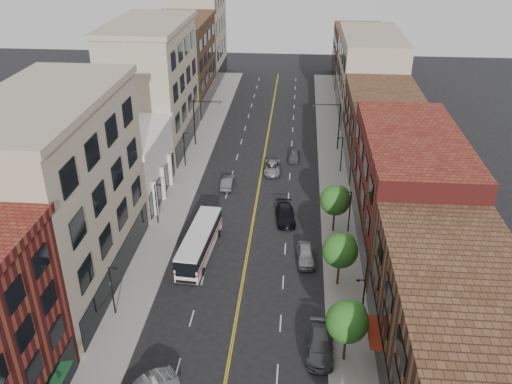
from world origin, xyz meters
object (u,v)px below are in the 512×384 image
(city_bus, at_px, (199,241))
(car_lane_a, at_px, (285,215))
(car_lane_behind, at_px, (228,182))
(car_lane_c, at_px, (294,156))
(car_lane_b, at_px, (272,168))
(car_parked_far, at_px, (306,255))
(car_parked_mid, at_px, (320,345))

(city_bus, distance_m, car_lane_a, 11.86)
(city_bus, height_order, car_lane_behind, city_bus)
(city_bus, relative_size, car_lane_c, 2.81)
(car_lane_b, distance_m, car_lane_c, 5.33)
(car_parked_far, relative_size, car_lane_a, 0.86)
(city_bus, bearing_deg, car_lane_b, 77.23)
(car_parked_far, xyz_separation_m, car_lane_behind, (-10.30, 16.35, -0.07))
(car_lane_b, bearing_deg, city_bus, -108.73)
(car_parked_mid, relative_size, car_lane_b, 1.09)
(car_lane_b, bearing_deg, car_lane_a, -81.75)
(car_lane_a, bearing_deg, car_parked_mid, -86.72)
(city_bus, xyz_separation_m, car_lane_a, (8.79, 7.91, -0.88))
(car_parked_far, relative_size, car_lane_behind, 1.06)
(car_lane_behind, xyz_separation_m, car_lane_b, (5.61, 5.05, -0.02))
(car_parked_far, xyz_separation_m, car_lane_a, (-2.41, 8.22, -0.01))
(car_lane_a, bearing_deg, city_bus, -144.36)
(car_lane_a, bearing_deg, car_lane_b, 93.49)
(car_lane_a, height_order, car_lane_b, car_lane_a)
(city_bus, xyz_separation_m, car_lane_b, (6.51, 21.09, -0.96))
(car_parked_mid, xyz_separation_m, car_lane_c, (-2.93, 38.93, -0.10))
(city_bus, bearing_deg, car_parked_far, 2.83)
(car_parked_far, distance_m, car_lane_b, 21.90)
(car_lane_b, xyz_separation_m, car_lane_c, (2.97, 4.42, -0.00))
(car_lane_b, bearing_deg, car_lane_c, 54.53)
(car_parked_far, bearing_deg, car_lane_c, 90.02)
(car_lane_a, bearing_deg, car_lane_behind, 127.82)
(city_bus, height_order, car_parked_mid, city_bus)
(car_parked_mid, distance_m, car_lane_b, 35.01)
(car_parked_far, bearing_deg, car_lane_b, 98.57)
(car_lane_behind, height_order, car_lane_a, car_lane_a)
(car_parked_far, distance_m, car_lane_behind, 19.32)
(car_parked_mid, distance_m, car_parked_far, 13.17)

